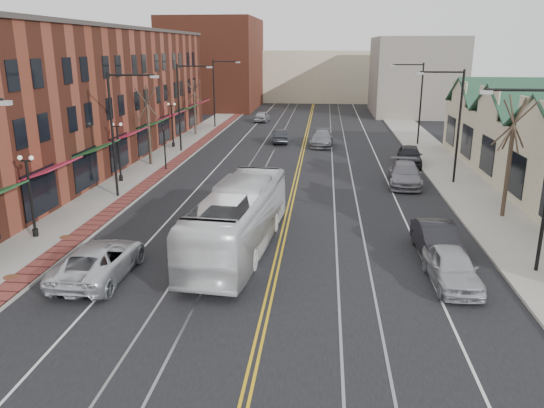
% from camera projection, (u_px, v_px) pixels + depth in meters
% --- Properties ---
extents(ground, '(160.00, 160.00, 0.00)m').
position_uv_depth(ground, '(262.00, 329.00, 18.80)').
color(ground, black).
rests_on(ground, ground).
extents(sidewalk_left, '(4.00, 120.00, 0.15)m').
position_uv_depth(sidewalk_left, '(132.00, 182.00, 39.00)').
color(sidewalk_left, gray).
rests_on(sidewalk_left, ground).
extents(sidewalk_right, '(4.00, 120.00, 0.15)m').
position_uv_depth(sidewalk_right, '(467.00, 190.00, 36.72)').
color(sidewalk_right, gray).
rests_on(sidewalk_right, ground).
extents(building_left, '(10.00, 50.00, 11.00)m').
position_uv_depth(building_left, '(76.00, 98.00, 44.79)').
color(building_left, brown).
rests_on(building_left, ground).
extents(backdrop_left, '(14.00, 18.00, 14.00)m').
position_uv_depth(backdrop_left, '(214.00, 64.00, 85.10)').
color(backdrop_left, brown).
rests_on(backdrop_left, ground).
extents(backdrop_mid, '(22.00, 14.00, 9.00)m').
position_uv_depth(backdrop_mid, '(315.00, 76.00, 98.60)').
color(backdrop_mid, '#B7AB8D').
rests_on(backdrop_mid, ground).
extents(backdrop_right, '(12.00, 16.00, 11.00)m').
position_uv_depth(backdrop_right, '(415.00, 76.00, 77.82)').
color(backdrop_right, slate).
rests_on(backdrop_right, ground).
extents(streetlight_l_1, '(3.33, 0.25, 8.00)m').
position_uv_depth(streetlight_l_1, '(118.00, 122.00, 33.68)').
color(streetlight_l_1, black).
rests_on(streetlight_l_1, sidewalk_left).
extents(streetlight_l_2, '(3.33, 0.25, 8.00)m').
position_uv_depth(streetlight_l_2, '(183.00, 99.00, 48.94)').
color(streetlight_l_2, black).
rests_on(streetlight_l_2, sidewalk_left).
extents(streetlight_l_3, '(3.33, 0.25, 8.00)m').
position_uv_depth(streetlight_l_3, '(217.00, 86.00, 64.21)').
color(streetlight_l_3, black).
rests_on(streetlight_l_3, sidewalk_left).
extents(streetlight_r_0, '(3.33, 0.25, 8.00)m').
position_uv_depth(streetlight_r_0, '(541.00, 162.00, 22.05)').
color(streetlight_r_0, black).
rests_on(streetlight_r_0, sidewalk_right).
extents(streetlight_r_1, '(3.33, 0.25, 8.00)m').
position_uv_depth(streetlight_r_1, '(453.00, 115.00, 37.31)').
color(streetlight_r_1, black).
rests_on(streetlight_r_1, sidewalk_right).
extents(streetlight_r_2, '(3.33, 0.25, 8.00)m').
position_uv_depth(streetlight_r_2, '(417.00, 95.00, 52.58)').
color(streetlight_r_2, black).
rests_on(streetlight_r_2, sidewalk_right).
extents(lamppost_l_1, '(0.84, 0.28, 4.27)m').
position_uv_depth(lamppost_l_1, '(31.00, 198.00, 27.02)').
color(lamppost_l_1, black).
rests_on(lamppost_l_1, sidewalk_left).
extents(lamppost_l_2, '(0.84, 0.28, 4.27)m').
position_uv_depth(lamppost_l_2, '(119.00, 153.00, 38.47)').
color(lamppost_l_2, black).
rests_on(lamppost_l_2, sidewalk_left).
extents(lamppost_l_3, '(0.84, 0.28, 4.27)m').
position_uv_depth(lamppost_l_3, '(172.00, 126.00, 51.82)').
color(lamppost_l_3, black).
rests_on(lamppost_l_3, sidewalk_left).
extents(tree_left_near, '(1.78, 1.37, 6.48)m').
position_uv_depth(tree_left_near, '(148.00, 124.00, 43.79)').
color(tree_left_near, '#382B21').
rests_on(tree_left_near, sidewalk_left).
extents(tree_left_far, '(1.66, 1.28, 6.02)m').
position_uv_depth(tree_left_far, '(195.00, 106.00, 59.12)').
color(tree_left_far, '#382B21').
rests_on(tree_left_far, sidewalk_left).
extents(tree_right_mid, '(1.90, 1.46, 6.93)m').
position_uv_depth(tree_right_mid, '(510.00, 155.00, 29.91)').
color(tree_right_mid, '#382B21').
rests_on(tree_right_mid, sidewalk_right).
extents(manhole_mid, '(0.60, 0.60, 0.02)m').
position_uv_depth(manhole_mid, '(10.00, 277.00, 22.68)').
color(manhole_mid, '#592D19').
rests_on(manhole_mid, sidewalk_left).
extents(manhole_far, '(0.60, 0.60, 0.02)m').
position_uv_depth(manhole_far, '(65.00, 237.00, 27.45)').
color(manhole_far, '#592D19').
rests_on(manhole_far, sidewalk_left).
extents(traffic_signal, '(0.18, 0.15, 3.80)m').
position_uv_depth(traffic_signal, '(164.00, 142.00, 42.03)').
color(traffic_signal, black).
rests_on(traffic_signal, sidewalk_left).
extents(transit_bus, '(3.73, 11.86, 3.25)m').
position_uv_depth(transit_bus, '(238.00, 219.00, 25.60)').
color(transit_bus, white).
rests_on(transit_bus, ground).
extents(parked_suv, '(2.65, 5.67, 1.57)m').
position_uv_depth(parked_suv, '(99.00, 260.00, 22.82)').
color(parked_suv, silver).
rests_on(parked_suv, ground).
extents(parked_car_a, '(2.00, 4.56, 1.53)m').
position_uv_depth(parked_car_a, '(452.00, 267.00, 22.15)').
color(parked_car_a, '#ADAFB4').
rests_on(parked_car_a, ground).
extents(parked_car_b, '(1.87, 4.89, 1.59)m').
position_uv_depth(parked_car_b, '(437.00, 241.00, 25.13)').
color(parked_car_b, black).
rests_on(parked_car_b, ground).
extents(parked_car_c, '(2.71, 5.70, 1.61)m').
position_uv_depth(parked_car_c, '(405.00, 174.00, 38.18)').
color(parked_car_c, slate).
rests_on(parked_car_c, ground).
extents(parked_car_d, '(2.47, 5.05, 1.66)m').
position_uv_depth(parked_car_d, '(409.00, 155.00, 44.64)').
color(parked_car_d, black).
rests_on(parked_car_d, ground).
extents(distant_car_left, '(1.95, 4.41, 1.41)m').
position_uv_depth(distant_car_left, '(280.00, 136.00, 55.16)').
color(distant_car_left, black).
rests_on(distant_car_left, ground).
extents(distant_car_right, '(2.43, 5.43, 1.55)m').
position_uv_depth(distant_car_right, '(322.00, 138.00, 53.32)').
color(distant_car_right, slate).
rests_on(distant_car_right, ground).
extents(distant_car_far, '(2.03, 4.34, 1.44)m').
position_uv_depth(distant_car_far, '(262.00, 116.00, 70.74)').
color(distant_car_far, '#9C9EA3').
rests_on(distant_car_far, ground).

